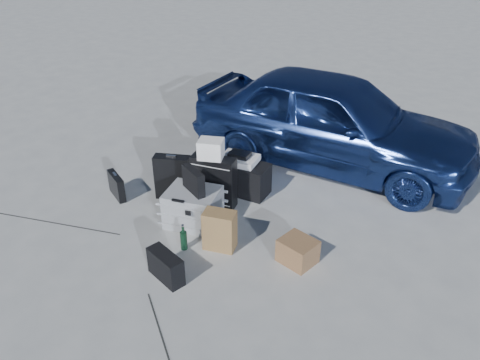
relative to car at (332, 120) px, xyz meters
The scene contains 15 objects.
ground 2.76m from the car, 101.58° to the right, with size 60.00×60.00×0.00m, color #B8B8B3.
car is the anchor object (origin of this frame).
pelican_case 2.35m from the car, 106.61° to the right, with size 0.57×0.47×0.42m, color gray.
laptop_bag 2.30m from the car, 106.30° to the right, with size 0.37×0.09×0.27m, color black.
briefcase 2.97m from the car, 128.33° to the right, with size 0.39×0.09×0.30m, color black.
suitcase_left 2.30m from the car, 122.33° to the right, with size 0.43×0.16×0.57m, color black.
suitcase_right 1.93m from the car, 111.46° to the right, with size 0.53×0.19×0.64m, color black.
white_carton 1.92m from the car, 111.84° to the right, with size 0.28×0.22×0.22m, color white.
duffel_bag 1.56m from the car, 115.73° to the right, with size 0.80×0.34×0.40m, color black.
flat_box_white 1.48m from the car, 115.44° to the right, with size 0.45×0.34×0.08m, color white.
flat_box_black 1.47m from the car, 115.36° to the right, with size 0.25×0.18×0.05m, color black.
kraft_bag 2.47m from the car, 93.44° to the right, with size 0.33×0.20×0.44m, color olive.
cardboard_box 2.33m from the car, 73.49° to the right, with size 0.34×0.30×0.26m, color #966341.
messenger_bag 3.16m from the car, 95.45° to the right, with size 0.42×0.16×0.29m, color black.
green_bottle 2.74m from the car, 99.58° to the right, with size 0.07×0.07×0.29m, color black.
Camera 1 is at (2.76, -2.98, 3.10)m, focal length 35.00 mm.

